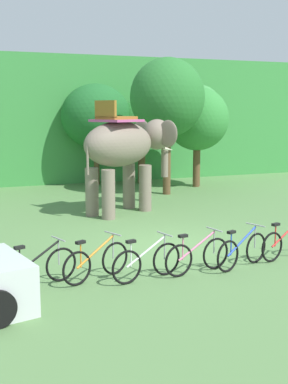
{
  "coord_description": "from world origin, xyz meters",
  "views": [
    {
      "loc": [
        -5.25,
        -11.37,
        3.48
      ],
      "look_at": [
        -0.5,
        1.0,
        1.3
      ],
      "focal_mm": 46.82,
      "sensor_mm": 36.0,
      "label": 1
    }
  ],
  "objects": [
    {
      "name": "bike_orange",
      "position": [
        -2.61,
        -1.74,
        0.39
      ],
      "size": [
        1.59,
        0.78,
        0.92
      ],
      "color": "black",
      "rests_on": "ground"
    },
    {
      "name": "foliage_hedge",
      "position": [
        0.0,
        14.89,
        3.01
      ],
      "size": [
        36.0,
        6.0,
        6.02
      ],
      "primitive_type": "cube",
      "color": "#3D8E42",
      "rests_on": "ground"
    },
    {
      "name": "tree_center_left",
      "position": [
        5.32,
        9.26,
        3.21
      ],
      "size": [
        2.34,
        2.34,
        4.61
      ],
      "color": "brown",
      "rests_on": "ground"
    },
    {
      "name": "elephant",
      "position": [
        0.26,
        4.71,
        2.2
      ],
      "size": [
        4.11,
        3.12,
        3.78
      ],
      "color": "gray",
      "rests_on": "ground"
    },
    {
      "name": "bike_white",
      "position": [
        -1.63,
        -2.11,
        0.39
      ],
      "size": [
        1.67,
        0.59,
        0.92
      ],
      "color": "black",
      "rests_on": "ground"
    },
    {
      "name": "bike_pink",
      "position": [
        -0.46,
        -2.09,
        0.39
      ],
      "size": [
        1.69,
        0.54,
        0.92
      ],
      "color": "black",
      "rests_on": "ground"
    },
    {
      "name": "bike_blue",
      "position": [
        0.65,
        -2.11,
        0.39
      ],
      "size": [
        1.62,
        0.72,
        0.92
      ],
      "color": "black",
      "rests_on": "ground"
    },
    {
      "name": "ground_plane",
      "position": [
        0.0,
        0.0,
        0.0
      ],
      "size": [
        80.0,
        80.0,
        0.0
      ],
      "primitive_type": "plane",
      "color": "#567F47"
    },
    {
      "name": "tree_far_right",
      "position": [
        3.17,
        10.89,
        2.86
      ],
      "size": [
        2.1,
        2.1,
        4.05
      ],
      "color": "brown",
      "rests_on": "ground"
    },
    {
      "name": "bike_red",
      "position": [
        1.99,
        -1.87,
        0.39
      ],
      "size": [
        1.66,
        0.62,
        0.92
      ],
      "color": "black",
      "rests_on": "ground"
    },
    {
      "name": "tree_right",
      "position": [
        1.04,
        11.23,
        3.18
      ],
      "size": [
        3.23,
        3.23,
        4.67
      ],
      "color": "brown",
      "rests_on": "ground"
    },
    {
      "name": "tree_far_left",
      "position": [
        3.02,
        7.54,
        3.96
      ],
      "size": [
        3.04,
        3.04,
        5.58
      ],
      "color": "brown",
      "rests_on": "ground"
    },
    {
      "name": "bike_black",
      "position": [
        -3.78,
        -1.73,
        0.39
      ],
      "size": [
        1.64,
        0.69,
        0.92
      ],
      "color": "black",
      "rests_on": "ground"
    },
    {
      "name": "tree_center_right",
      "position": [
        5.12,
        8.97,
        3.07
      ],
      "size": [
        2.84,
        2.84,
        4.5
      ],
      "color": "brown",
      "rests_on": "ground"
    }
  ]
}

